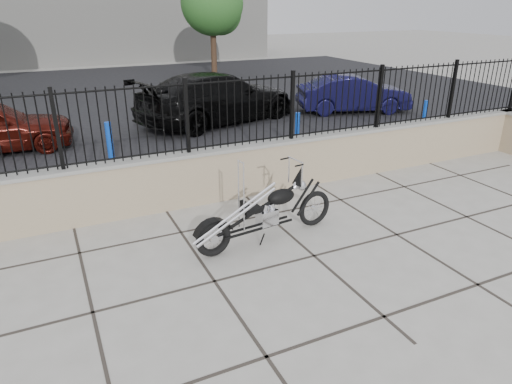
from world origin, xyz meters
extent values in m
plane|color=#99968E|center=(0.00, 0.00, 0.00)|extent=(90.00, 90.00, 0.00)
plane|color=black|center=(0.00, 12.50, 0.00)|extent=(30.00, 30.00, 0.00)
cube|color=gray|center=(0.00, 2.50, 0.48)|extent=(14.00, 0.36, 0.96)
cube|color=black|center=(0.00, 2.50, 1.56)|extent=(14.00, 0.08, 1.20)
imported|color=black|center=(1.61, 7.98, 0.73)|extent=(5.44, 3.41, 1.47)
imported|color=black|center=(6.09, 7.40, 0.59)|extent=(3.81, 2.32, 1.19)
cylinder|color=#0A44A3|center=(-2.00, 4.78, 0.54)|extent=(0.17, 0.17, 1.08)
cylinder|color=#0D1CC6|center=(2.32, 4.53, 0.46)|extent=(0.14, 0.14, 0.92)
cylinder|color=#0B59AE|center=(6.23, 4.39, 0.45)|extent=(0.11, 0.11, 0.90)
cylinder|color=#382619|center=(4.83, 16.97, 1.37)|extent=(0.27, 0.27, 2.74)
sphere|color=#275D22|center=(4.83, 16.97, 3.48)|extent=(2.93, 2.93, 2.93)
camera|label=1|loc=(-3.14, -4.73, 3.31)|focal=32.00mm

